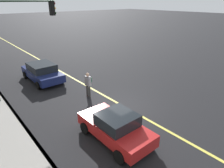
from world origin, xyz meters
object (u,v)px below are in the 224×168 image
car_navy (42,72)px  pedestrian_with_backpack (88,83)px  traffic_light_mast (14,31)px  car_red (115,127)px

car_navy → pedestrian_with_backpack: bearing=-166.0°
pedestrian_with_backpack → car_navy: bearing=14.0°
car_navy → traffic_light_mast: 4.53m
car_red → pedestrian_with_backpack: size_ratio=2.21×
car_navy → traffic_light_mast: size_ratio=0.69×
pedestrian_with_backpack → traffic_light_mast: 5.50m
car_red → pedestrian_with_backpack: (4.54, -1.54, 0.31)m
car_red → traffic_light_mast: (7.49, 1.68, 3.64)m
car_navy → traffic_light_mast: bearing=133.5°
car_navy → car_red: car_navy is taller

